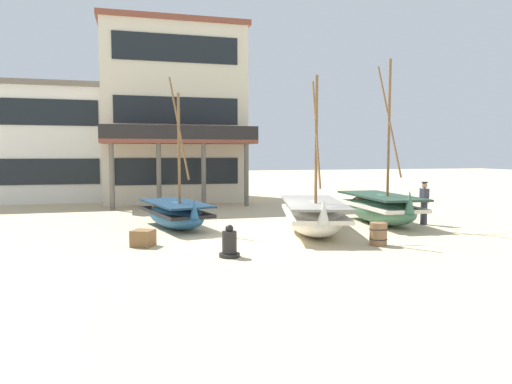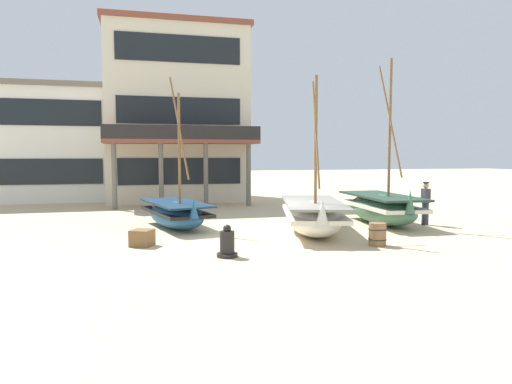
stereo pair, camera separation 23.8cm
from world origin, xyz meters
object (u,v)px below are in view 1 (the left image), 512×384
Objects in this scene: fishing_boat_centre_large at (313,216)px; fisherman_by_hull at (424,203)px; wooden_barrel at (378,234)px; harbor_building_annex at (33,143)px; fishing_boat_near_left at (175,213)px; capstan_winch at (229,244)px; cargo_crate at (143,238)px; harbor_building_main at (173,115)px; fishing_boat_far_right at (380,207)px.

fisherman_by_hull is at bearing 8.91° from fishing_boat_centre_large.
fishing_boat_centre_large is 2.77m from wooden_barrel.
harbor_building_annex reaches higher than fishing_boat_centre_large.
capstan_winch is (0.96, -5.38, -0.20)m from fishing_boat_near_left.
fisherman_by_hull is 2.82× the size of cargo_crate.
harbor_building_main is at bearing 123.99° from fisherman_by_hull.
fishing_boat_far_right is at bearing -7.15° from fishing_boat_near_left.
cargo_crate is (-10.74, -1.65, -0.58)m from fisherman_by_hull.
fishing_boat_near_left is 1.06× the size of fishing_boat_centre_large.
fishing_boat_near_left is at bearing -94.66° from harbor_building_main.
capstan_winch is 0.09× the size of harbor_building_annex.
harbor_building_main is 1.01× the size of harbor_building_annex.
fishing_boat_far_right is 1.66m from fisherman_by_hull.
cargo_crate is (-5.79, -0.88, -0.37)m from fishing_boat_centre_large.
fishing_boat_far_right reaches higher than wooden_barrel.
fishing_boat_far_right is 0.62× the size of harbor_building_main.
fishing_boat_near_left is 0.55× the size of harbor_building_main.
fishing_boat_near_left reaches higher than capstan_winch.
harbor_building_annex is at bearing 109.76° from cargo_crate.
harbor_building_main is (0.90, 11.07, 4.55)m from fishing_boat_near_left.
capstan_winch is at bearing -156.47° from fisherman_by_hull.
harbor_building_annex reaches higher than fisherman_by_hull.
fishing_boat_near_left is at bearing 170.05° from fisherman_by_hull.
fishing_boat_far_right is 8.27m from capstan_winch.
fishing_boat_far_right is 3.76× the size of fisherman_by_hull.
harbor_building_annex is (-8.33, 19.08, 3.06)m from capstan_winch.
fishing_boat_far_right is 4.60m from wooden_barrel.
capstan_winch is 3.03m from cargo_crate.
cargo_crate is (-6.90, 1.65, -0.10)m from wooden_barrel.
fishing_boat_far_right is 0.63× the size of harbor_building_annex.
fisherman_by_hull is 2.41× the size of wooden_barrel.
fishing_boat_centre_large reaches higher than capstan_winch.
capstan_winch is at bearing -89.81° from harbor_building_main.
wooden_barrel is at bearing -41.33° from fishing_boat_near_left.
wooden_barrel is 7.09m from cargo_crate.
fishing_boat_near_left is 8.03m from fishing_boat_far_right.
capstan_winch is at bearing -79.93° from fishing_boat_near_left.
fishing_boat_near_left is 9.63m from fisherman_by_hull.
capstan_winch reaches higher than wooden_barrel.
wooden_barrel reaches higher than cargo_crate.
fishing_boat_far_right is at bearing 22.74° from fishing_boat_centre_large.
fisherman_by_hull is at bearing -9.95° from fishing_boat_near_left.
fishing_boat_centre_large is 3.72m from fishing_boat_far_right.
fisherman_by_hull is 0.17× the size of harbor_building_annex.
cargo_crate is at bearing -98.54° from harbor_building_main.
wooden_barrel is (5.64, -4.96, -0.20)m from fishing_boat_near_left.
fishing_boat_centre_large is at bearing 39.39° from capstan_winch.
wooden_barrel is at bearing -139.38° from fisherman_by_hull.
capstan_winch is (-8.53, -3.71, -0.49)m from fisherman_by_hull.
fishing_boat_centre_large is (4.53, -2.44, 0.08)m from fishing_boat_near_left.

